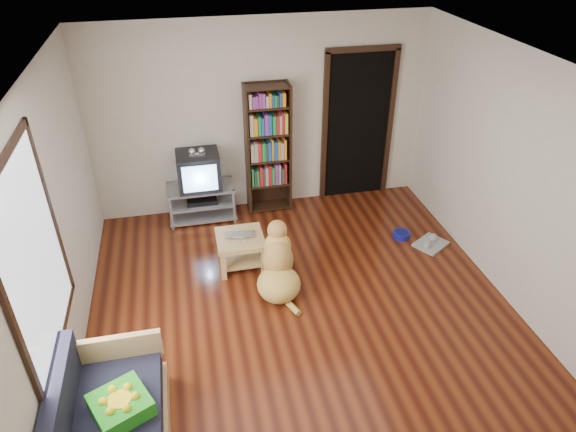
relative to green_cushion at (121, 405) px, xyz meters
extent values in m
plane|color=#612710|center=(1.75, 1.12, -0.49)|extent=(5.00, 5.00, 0.00)
plane|color=white|center=(1.75, 1.12, 2.11)|extent=(5.00, 5.00, 0.00)
plane|color=beige|center=(1.75, 3.62, 0.81)|extent=(4.50, 0.00, 4.50)
plane|color=beige|center=(-0.50, 1.12, 0.81)|extent=(0.00, 5.00, 5.00)
plane|color=beige|center=(4.00, 1.12, 0.81)|extent=(0.00, 5.00, 5.00)
cube|color=green|center=(0.00, 0.00, 0.00)|extent=(0.54, 0.54, 0.13)
imported|color=silver|center=(1.22, 2.17, -0.07)|extent=(0.38, 0.27, 0.03)
cylinder|color=navy|center=(3.35, 2.33, -0.45)|extent=(0.22, 0.22, 0.08)
cube|color=#A3A3A3|center=(3.65, 2.08, -0.47)|extent=(0.51, 0.48, 0.03)
cube|color=white|center=(-0.48, 0.62, 1.01)|extent=(0.02, 1.30, 1.60)
cube|color=black|center=(-0.48, 0.62, 1.83)|extent=(0.03, 1.42, 0.06)
cube|color=black|center=(-0.48, 0.62, 0.19)|extent=(0.03, 1.42, 0.06)
cube|color=black|center=(-0.48, -0.08, 1.01)|extent=(0.03, 0.06, 1.70)
cube|color=black|center=(-0.48, 1.32, 1.01)|extent=(0.03, 0.06, 1.70)
cube|color=black|center=(3.10, 3.60, 0.56)|extent=(0.90, 0.02, 2.10)
cube|color=black|center=(2.62, 3.59, 0.56)|extent=(0.07, 0.05, 2.14)
cube|color=black|center=(3.58, 3.59, 0.56)|extent=(0.07, 0.05, 2.14)
cube|color=black|center=(3.10, 3.59, 1.64)|extent=(1.03, 0.05, 0.07)
cube|color=#99999E|center=(0.85, 3.37, -0.01)|extent=(0.90, 0.45, 0.04)
cube|color=#99999E|center=(0.85, 3.37, -0.24)|extent=(0.86, 0.42, 0.03)
cube|color=#99999E|center=(0.85, 3.37, -0.43)|extent=(0.90, 0.45, 0.04)
cylinder|color=#99999E|center=(0.43, 3.17, -0.24)|extent=(0.04, 0.04, 0.50)
cylinder|color=#99999E|center=(1.27, 3.17, -0.24)|extent=(0.04, 0.04, 0.50)
cylinder|color=#99999E|center=(0.43, 3.57, -0.24)|extent=(0.04, 0.04, 0.50)
cylinder|color=#99999E|center=(1.27, 3.57, -0.24)|extent=(0.04, 0.04, 0.50)
cube|color=black|center=(0.85, 3.37, -0.19)|extent=(0.40, 0.30, 0.07)
cube|color=black|center=(0.85, 3.37, 0.25)|extent=(0.55, 0.48, 0.48)
cube|color=black|center=(0.85, 3.57, 0.25)|extent=(0.40, 0.14, 0.36)
cube|color=#8CBFF2|center=(0.85, 3.12, 0.25)|extent=(0.44, 0.02, 0.36)
cube|color=silver|center=(0.85, 3.32, 0.50)|extent=(0.20, 0.07, 0.02)
sphere|color=silver|center=(0.79, 3.32, 0.55)|extent=(0.09, 0.09, 0.09)
sphere|color=silver|center=(0.91, 3.32, 0.55)|extent=(0.09, 0.09, 0.09)
cube|color=black|center=(1.52, 3.46, 0.41)|extent=(0.03, 0.30, 1.80)
cube|color=black|center=(2.08, 3.46, 0.41)|extent=(0.03, 0.30, 1.80)
cube|color=black|center=(1.80, 3.60, 0.41)|extent=(0.60, 0.02, 1.80)
cube|color=black|center=(1.80, 3.46, -0.46)|extent=(0.56, 0.28, 0.02)
cube|color=black|center=(1.80, 3.46, -0.09)|extent=(0.56, 0.28, 0.03)
cube|color=black|center=(1.80, 3.46, 0.28)|extent=(0.56, 0.28, 0.02)
cube|color=black|center=(1.80, 3.46, 0.65)|extent=(0.56, 0.28, 0.02)
cube|color=black|center=(1.80, 3.46, 1.02)|extent=(0.56, 0.28, 0.02)
cube|color=black|center=(1.80, 3.46, 1.28)|extent=(0.56, 0.28, 0.02)
cube|color=tan|center=(-0.08, 0.58, 0.01)|extent=(0.80, 0.06, 0.30)
cube|color=tan|center=(1.22, 2.20, -0.12)|extent=(0.55, 0.55, 0.06)
cube|color=tan|center=(1.22, 2.20, -0.39)|extent=(0.45, 0.45, 0.03)
cube|color=tan|center=(0.99, 1.97, -0.32)|extent=(0.06, 0.06, 0.34)
cube|color=tan|center=(1.46, 1.97, -0.32)|extent=(0.06, 0.06, 0.34)
cube|color=tan|center=(0.99, 2.44, -0.32)|extent=(0.06, 0.06, 0.34)
cube|color=#D9BF6F|center=(1.46, 2.44, -0.32)|extent=(0.06, 0.06, 0.34)
ellipsoid|color=#D8B053|center=(1.55, 1.56, -0.34)|extent=(0.57, 0.60, 0.36)
ellipsoid|color=tan|center=(1.58, 1.75, -0.14)|extent=(0.41, 0.44, 0.48)
ellipsoid|color=#D4B551|center=(1.60, 1.84, -0.03)|extent=(0.35, 0.32, 0.34)
ellipsoid|color=#B98D47|center=(1.61, 1.90, 0.16)|extent=(0.26, 0.28, 0.21)
ellipsoid|color=tan|center=(1.63, 2.01, 0.13)|extent=(0.12, 0.20, 0.09)
sphere|color=black|center=(1.64, 2.10, 0.13)|extent=(0.04, 0.04, 0.04)
ellipsoid|color=#B77D46|center=(1.52, 1.87, 0.15)|extent=(0.06, 0.08, 0.14)
ellipsoid|color=tan|center=(1.68, 1.85, 0.15)|extent=(0.06, 0.08, 0.14)
cylinder|color=#DAB054|center=(1.54, 1.95, -0.29)|extent=(0.10, 0.13, 0.39)
cylinder|color=tan|center=(1.69, 1.92, -0.29)|extent=(0.10, 0.13, 0.39)
sphere|color=#B99547|center=(1.55, 1.99, -0.47)|extent=(0.10, 0.10, 0.10)
sphere|color=tan|center=(1.70, 1.97, -0.47)|extent=(0.10, 0.10, 0.10)
cylinder|color=#D9B953|center=(1.63, 1.33, -0.46)|extent=(0.18, 0.34, 0.08)
camera|label=1|loc=(0.70, -2.78, 3.31)|focal=32.00mm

